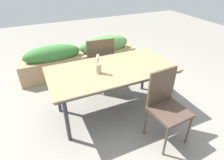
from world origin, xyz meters
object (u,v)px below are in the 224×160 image
flower_vase (98,66)px  planter_box (81,58)px  dining_table (112,72)px  chair_near_right (166,103)px  chair_far_side (99,61)px

flower_vase → planter_box: (0.15, 1.48, -0.53)m
dining_table → planter_box: (-0.08, 1.42, -0.35)m
chair_near_right → chair_far_side: chair_far_side is taller
chair_near_right → flower_vase: (-0.63, 0.70, 0.33)m
chair_near_right → chair_far_side: size_ratio=0.98×
dining_table → chair_near_right: 0.87m
dining_table → flower_vase: size_ratio=6.51×
chair_near_right → planter_box: (-0.48, 2.18, -0.20)m
dining_table → chair_far_side: bearing=84.0°
dining_table → flower_vase: (-0.22, -0.05, 0.17)m
flower_vase → planter_box: 1.57m
chair_near_right → planter_box: size_ratio=0.40×
dining_table → chair_near_right: (0.40, -0.75, -0.16)m
chair_near_right → flower_vase: 1.00m
chair_far_side → flower_vase: flower_vase is taller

